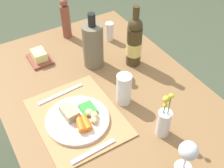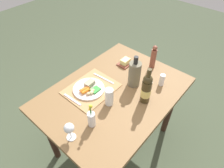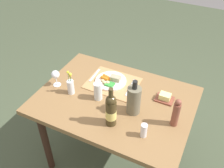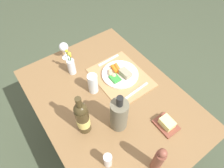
{
  "view_description": "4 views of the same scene",
  "coord_description": "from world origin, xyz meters",
  "views": [
    {
      "loc": [
        0.79,
        -0.42,
        1.62
      ],
      "look_at": [
        0.08,
        0.02,
        0.84
      ],
      "focal_mm": 45.64,
      "sensor_mm": 36.0,
      "label": 1
    },
    {
      "loc": [
        0.81,
        0.68,
        1.84
      ],
      "look_at": [
        -0.04,
        -0.05,
        0.77
      ],
      "focal_mm": 31.3,
      "sensor_mm": 36.0,
      "label": 2
    },
    {
      "loc": [
        -0.59,
        1.25,
        2.02
      ],
      "look_at": [
        0.04,
        -0.03,
        0.85
      ],
      "focal_mm": 40.73,
      "sensor_mm": 36.0,
      "label": 3
    },
    {
      "loc": [
        -0.55,
        0.38,
        1.76
      ],
      "look_at": [
        0.05,
        -0.05,
        0.8
      ],
      "focal_mm": 31.27,
      "sensor_mm": 36.0,
      "label": 4
    }
  ],
  "objects": [
    {
      "name": "fork",
      "position": [
        -0.06,
        -0.16,
        0.76
      ],
      "size": [
        0.03,
        0.21,
        0.0
      ],
      "primitive_type": "cube",
      "rotation": [
        0.0,
        0.0,
        0.07
      ],
      "color": "silver",
      "rests_on": "placemat"
    },
    {
      "name": "ground_plane",
      "position": [
        0.0,
        0.0,
        0.0
      ],
      "size": [
        8.0,
        8.0,
        0.0
      ],
      "primitive_type": "plane",
      "color": "#414C36"
    },
    {
      "name": "water_tumbler",
      "position": [
        0.11,
        0.05,
        0.81
      ],
      "size": [
        0.06,
        0.06,
        0.14
      ],
      "color": "silver",
      "rests_on": "dining_table"
    },
    {
      "name": "flower_vase",
      "position": [
        0.32,
        0.09,
        0.81
      ],
      "size": [
        0.05,
        0.05,
        0.21
      ],
      "color": "silver",
      "rests_on": "dining_table"
    },
    {
      "name": "cooler_bottle",
      "position": [
        -0.17,
        0.06,
        0.86
      ],
      "size": [
        0.09,
        0.09,
        0.27
      ],
      "color": "#6C6650",
      "rests_on": "dining_table"
    },
    {
      "name": "dinner_plate",
      "position": [
        0.11,
        -0.16,
        0.77
      ],
      "size": [
        0.25,
        0.25,
        0.05
      ],
      "color": "white",
      "rests_on": "placemat"
    },
    {
      "name": "knife",
      "position": [
        0.27,
        -0.18,
        0.76
      ],
      "size": [
        0.02,
        0.18,
        0.0
      ],
      "primitive_type": "cube",
      "rotation": [
        0.0,
        0.0,
        0.04
      ],
      "color": "silver",
      "rests_on": "placemat"
    },
    {
      "name": "pepper_mill",
      "position": [
        -0.46,
        0.05,
        0.85
      ],
      "size": [
        0.05,
        0.05,
        0.22
      ],
      "color": "brown",
      "rests_on": "dining_table"
    },
    {
      "name": "placemat",
      "position": [
        0.09,
        -0.16,
        0.75
      ],
      "size": [
        0.39,
        0.32,
        0.01
      ],
      "primitive_type": "cube",
      "color": "tan",
      "rests_on": "dining_table"
    },
    {
      "name": "salt_shaker",
      "position": [
        -0.31,
        0.23,
        0.8
      ],
      "size": [
        0.04,
        0.04,
        0.1
      ],
      "primitive_type": "cylinder",
      "color": "white",
      "rests_on": "dining_table"
    },
    {
      "name": "butter_dish",
      "position": [
        -0.33,
        -0.15,
        0.77
      ],
      "size": [
        0.13,
        0.1,
        0.05
      ],
      "color": "brown",
      "rests_on": "dining_table"
    },
    {
      "name": "wine_bottle",
      "position": [
        -0.08,
        0.23,
        0.87
      ],
      "size": [
        0.07,
        0.07,
        0.3
      ],
      "color": "#3E321A",
      "rests_on": "dining_table"
    },
    {
      "name": "wine_glass",
      "position": [
        0.48,
        0.06,
        0.84
      ],
      "size": [
        0.06,
        0.06,
        0.13
      ],
      "color": "white",
      "rests_on": "dining_table"
    },
    {
      "name": "dining_table",
      "position": [
        0.0,
        0.0,
        0.65
      ],
      "size": [
        1.14,
        0.84,
        0.75
      ],
      "color": "olive",
      "rests_on": "ground_plane"
    }
  ]
}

